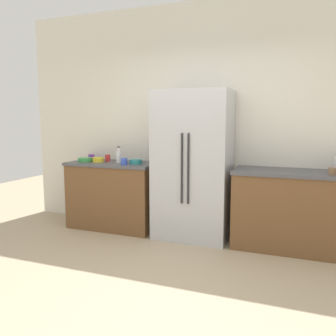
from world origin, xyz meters
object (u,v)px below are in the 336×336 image
(refrigerator, at_px, (193,166))
(cup_c, at_px, (108,158))
(bowl_c, at_px, (85,160))
(cup_a, at_px, (91,157))
(bottle_a, at_px, (119,156))
(cup_b, at_px, (332,171))
(bowl_a, at_px, (98,160))
(bowl_b, at_px, (136,162))
(cup_d, at_px, (124,161))

(refrigerator, distance_m, cup_c, 1.30)
(bowl_c, bearing_deg, cup_a, 103.11)
(cup_c, bearing_deg, bottle_a, -20.75)
(bottle_a, xyz_separation_m, cup_b, (2.66, -0.15, -0.05))
(bowl_a, bearing_deg, bowl_b, 1.06)
(bowl_a, bearing_deg, cup_c, 62.42)
(bowl_a, bearing_deg, cup_b, -1.93)
(bowl_b, height_order, bowl_c, bowl_b)
(refrigerator, xyz_separation_m, cup_d, (-0.90, -0.15, 0.03))
(bottle_a, bearing_deg, bowl_b, -8.20)
(cup_a, xyz_separation_m, cup_d, (0.72, -0.33, 0.00))
(bowl_c, bearing_deg, refrigerator, 2.49)
(cup_d, xyz_separation_m, bowl_b, (0.11, 0.12, -0.01))
(cup_c, height_order, cup_d, cup_c)
(cup_b, distance_m, cup_d, 2.49)
(bottle_a, height_order, cup_d, bottle_a)
(refrigerator, height_order, cup_c, refrigerator)
(bottle_a, xyz_separation_m, bowl_b, (0.28, -0.04, -0.06))
(refrigerator, bearing_deg, cup_a, 173.84)
(bottle_a, distance_m, cup_c, 0.25)
(cup_c, bearing_deg, cup_a, 165.58)
(cup_c, bearing_deg, bowl_a, -117.58)
(refrigerator, height_order, bottle_a, refrigerator)
(bottle_a, bearing_deg, bowl_a, -170.39)
(cup_b, bearing_deg, bottle_a, 176.76)
(cup_a, height_order, bowl_c, cup_a)
(refrigerator, relative_size, bottle_a, 8.35)
(bowl_c, bearing_deg, cup_b, -1.42)
(bottle_a, bearing_deg, cup_b, -3.24)
(cup_b, height_order, bowl_c, cup_b)
(bottle_a, xyz_separation_m, cup_d, (0.17, -0.16, -0.04))
(refrigerator, distance_m, cup_a, 1.63)
(cup_b, distance_m, bowl_c, 3.16)
(refrigerator, bearing_deg, bottle_a, 179.77)
(cup_c, bearing_deg, cup_d, -31.75)
(cup_c, distance_m, bowl_b, 0.52)
(cup_d, relative_size, bowl_b, 0.52)
(cup_d, bearing_deg, refrigerator, 9.66)
(cup_d, bearing_deg, bowl_c, 172.71)
(cup_c, height_order, bowl_c, cup_c)
(cup_c, distance_m, cup_d, 0.46)
(refrigerator, xyz_separation_m, cup_a, (-1.62, 0.18, 0.03))
(bowl_a, xyz_separation_m, bowl_c, (-0.20, -0.02, -0.01))
(cup_b, relative_size, bowl_a, 0.53)
(bowl_a, height_order, bowl_b, bowl_a)
(cup_a, distance_m, bowl_c, 0.25)
(cup_b, bearing_deg, bowl_a, 178.07)
(cup_c, xyz_separation_m, bowl_b, (0.51, -0.13, -0.02))
(bottle_a, bearing_deg, cup_c, 159.25)
(cup_a, bearing_deg, cup_c, -14.42)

